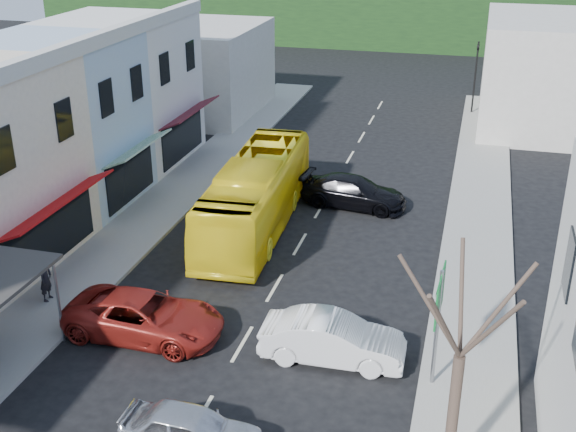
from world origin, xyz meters
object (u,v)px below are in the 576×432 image
object	(u,v)px
car_silver	(191,430)
car_red	(145,318)
car_white	(333,341)
bus	(256,196)
traffic_signal	(475,79)
direction_sign	(437,330)
pedestrian_left	(46,279)
street_tree	(460,356)

from	to	relation	value
car_silver	car_red	world-z (taller)	same
car_white	car_red	distance (m)	6.52
bus	traffic_signal	size ratio (longest dim) A/B	2.31
car_silver	direction_sign	size ratio (longest dim) A/B	1.09
direction_sign	traffic_signal	bearing A→B (deg)	92.84
car_silver	traffic_signal	world-z (taller)	traffic_signal
direction_sign	car_red	bearing A→B (deg)	-178.75
pedestrian_left	traffic_signal	world-z (taller)	traffic_signal
car_silver	pedestrian_left	size ratio (longest dim) A/B	2.59
car_silver	street_tree	distance (m)	7.52
pedestrian_left	direction_sign	xyz separation A→B (m)	(14.25, -1.37, 1.02)
bus	direction_sign	world-z (taller)	direction_sign
bus	pedestrian_left	xyz separation A→B (m)	(-5.50, -8.49, -0.55)
car_white	car_red	world-z (taller)	same
car_white	traffic_signal	bearing A→B (deg)	-8.01
traffic_signal	car_white	bearing A→B (deg)	78.31
pedestrian_left	direction_sign	distance (m)	14.35
car_red	direction_sign	xyz separation A→B (m)	(9.78, -0.31, 1.32)
street_tree	pedestrian_left	bearing A→B (deg)	160.43
pedestrian_left	direction_sign	bearing A→B (deg)	-97.80
car_red	pedestrian_left	size ratio (longest dim) A/B	2.71
car_white	traffic_signal	distance (m)	31.61
bus	direction_sign	size ratio (longest dim) A/B	2.87
car_red	traffic_signal	xyz separation A→B (m)	(9.92, 31.65, 1.82)
street_tree	traffic_signal	world-z (taller)	street_tree
pedestrian_left	car_red	bearing A→B (deg)	-105.68
car_white	pedestrian_left	distance (m)	11.01
bus	car_silver	world-z (taller)	bus
car_white	pedestrian_left	world-z (taller)	pedestrian_left
direction_sign	car_white	bearing A→B (deg)	172.87
pedestrian_left	street_tree	xyz separation A→B (m)	(14.94, -5.31, 2.87)
car_silver	street_tree	world-z (taller)	street_tree
pedestrian_left	car_white	bearing A→B (deg)	-96.39
car_silver	direction_sign	xyz separation A→B (m)	(6.09, 4.59, 1.32)
car_red	street_tree	distance (m)	11.74
traffic_signal	car_silver	bearing A→B (deg)	74.83
bus	car_red	distance (m)	9.65
street_tree	car_red	bearing A→B (deg)	157.92
pedestrian_left	street_tree	world-z (taller)	street_tree
bus	direction_sign	xyz separation A→B (m)	(8.75, -9.87, 0.47)
street_tree	traffic_signal	bearing A→B (deg)	90.89
street_tree	car_silver	bearing A→B (deg)	-174.47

